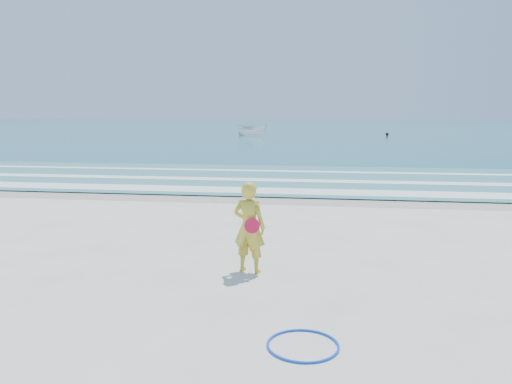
# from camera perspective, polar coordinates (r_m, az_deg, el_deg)

# --- Properties ---
(ground) EXTENTS (400.00, 400.00, 0.00)m
(ground) POSITION_cam_1_polar(r_m,az_deg,el_deg) (8.07, -4.18, -11.49)
(ground) COLOR silver
(ground) RESTS_ON ground
(wet_sand) EXTENTS (400.00, 2.40, 0.00)m
(wet_sand) POSITION_cam_1_polar(r_m,az_deg,el_deg) (16.69, 2.57, -0.73)
(wet_sand) COLOR #B2A893
(wet_sand) RESTS_ON ground
(ocean) EXTENTS (400.00, 190.00, 0.04)m
(ocean) POSITION_cam_1_polar(r_m,az_deg,el_deg) (112.42, 7.67, 7.50)
(ocean) COLOR #19727F
(ocean) RESTS_ON ground
(shallow) EXTENTS (400.00, 10.00, 0.01)m
(shallow) POSITION_cam_1_polar(r_m,az_deg,el_deg) (21.61, 3.94, 1.60)
(shallow) COLOR #59B7AD
(shallow) RESTS_ON ocean
(foam_near) EXTENTS (400.00, 1.40, 0.01)m
(foam_near) POSITION_cam_1_polar(r_m,az_deg,el_deg) (17.96, 3.00, 0.13)
(foam_near) COLOR white
(foam_near) RESTS_ON shallow
(foam_mid) EXTENTS (400.00, 0.90, 0.01)m
(foam_mid) POSITION_cam_1_polar(r_m,az_deg,el_deg) (20.82, 3.76, 1.35)
(foam_mid) COLOR white
(foam_mid) RESTS_ON shallow
(foam_far) EXTENTS (400.00, 0.60, 0.01)m
(foam_far) POSITION_cam_1_polar(r_m,az_deg,el_deg) (24.09, 4.41, 2.38)
(foam_far) COLOR white
(foam_far) RESTS_ON shallow
(hoop) EXTENTS (1.00, 1.00, 0.03)m
(hoop) POSITION_cam_1_polar(r_m,az_deg,el_deg) (6.40, 5.39, -17.03)
(hoop) COLOR blue
(hoop) RESTS_ON ground
(boat) EXTENTS (4.12, 2.01, 1.53)m
(boat) POSITION_cam_1_polar(r_m,az_deg,el_deg) (61.83, -0.44, 7.14)
(boat) COLOR silver
(boat) RESTS_ON ocean
(buoy) EXTENTS (0.41, 0.41, 0.41)m
(buoy) POSITION_cam_1_polar(r_m,az_deg,el_deg) (64.20, 14.76, 6.41)
(buoy) COLOR black
(buoy) RESTS_ON ocean
(woman) EXTENTS (0.68, 0.53, 1.64)m
(woman) POSITION_cam_1_polar(r_m,az_deg,el_deg) (8.87, -0.77, -4.04)
(woman) COLOR gold
(woman) RESTS_ON ground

